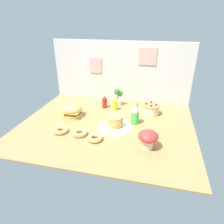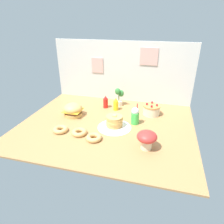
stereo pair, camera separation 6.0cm
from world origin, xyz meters
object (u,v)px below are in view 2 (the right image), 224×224
(donut_pink_glaze, at_px, (61,129))
(donut_vanilla, at_px, (94,138))
(layer_cake, at_px, (151,110))
(cream_soda_cup, at_px, (135,116))
(ketchup_bottle, at_px, (106,102))
(pancake_stack, at_px, (114,122))
(potted_plant, at_px, (119,96))
(mustard_bottle, at_px, (116,104))
(mushroom_stool, at_px, (147,138))
(burger, at_px, (73,110))
(donut_chocolate, at_px, (79,132))

(donut_pink_glaze, distance_m, donut_vanilla, 0.44)
(layer_cake, xyz_separation_m, cream_soda_cup, (-0.18, -0.31, 0.04))
(ketchup_bottle, bearing_deg, pancake_stack, -63.24)
(potted_plant, bearing_deg, ketchup_bottle, -143.16)
(layer_cake, bearing_deg, mustard_bottle, 176.81)
(layer_cake, height_order, mushroom_stool, mushroom_stool)
(mushroom_stool, bearing_deg, potted_plant, 117.48)
(donut_vanilla, bearing_deg, mushroom_stool, -1.16)
(mustard_bottle, height_order, donut_pink_glaze, mustard_bottle)
(pancake_stack, distance_m, donut_pink_glaze, 0.64)
(ketchup_bottle, relative_size, donut_vanilla, 1.08)
(burger, distance_m, ketchup_bottle, 0.51)
(donut_vanilla, height_order, potted_plant, potted_plant)
(burger, height_order, mushroom_stool, mushroom_stool)
(pancake_stack, height_order, donut_vanilla, pancake_stack)
(layer_cake, height_order, donut_pink_glaze, layer_cake)
(potted_plant, bearing_deg, mustard_bottle, -91.35)
(burger, relative_size, ketchup_bottle, 1.33)
(pancake_stack, relative_size, donut_pink_glaze, 1.83)
(layer_cake, xyz_separation_m, donut_chocolate, (-0.75, -0.73, -0.04))
(layer_cake, xyz_separation_m, ketchup_bottle, (-0.67, 0.07, 0.01))
(donut_pink_glaze, xyz_separation_m, mushroom_stool, (1.00, -0.08, 0.09))
(pancake_stack, distance_m, mushroom_stool, 0.54)
(layer_cake, bearing_deg, cream_soda_cup, -119.66)
(ketchup_bottle, xyz_separation_m, potted_plant, (0.17, 0.13, 0.07))
(mustard_bottle, bearing_deg, burger, -147.40)
(burger, height_order, potted_plant, potted_plant)
(burger, relative_size, donut_pink_glaze, 1.43)
(potted_plant, relative_size, mushroom_stool, 1.39)
(mustard_bottle, xyz_separation_m, donut_vanilla, (-0.04, -0.82, -0.06))
(layer_cake, relative_size, donut_pink_glaze, 1.34)
(pancake_stack, xyz_separation_m, mustard_bottle, (-0.10, 0.49, 0.02))
(potted_plant, bearing_deg, mushroom_stool, -62.52)
(pancake_stack, distance_m, ketchup_bottle, 0.60)
(burger, relative_size, mustard_bottle, 1.33)
(pancake_stack, height_order, mushroom_stool, mushroom_stool)
(cream_soda_cup, bearing_deg, mustard_bottle, 134.20)
(donut_pink_glaze, xyz_separation_m, donut_chocolate, (0.24, -0.00, 0.00))
(pancake_stack, bearing_deg, donut_vanilla, -114.59)
(burger, bearing_deg, cream_soda_cup, -0.68)
(burger, xyz_separation_m, donut_pink_glaze, (0.03, -0.43, -0.06))
(layer_cake, distance_m, mustard_bottle, 0.51)
(donut_vanilla, bearing_deg, burger, 133.75)
(donut_vanilla, distance_m, potted_plant, 0.99)
(mustard_bottle, xyz_separation_m, donut_chocolate, (-0.24, -0.75, -0.06))
(donut_chocolate, bearing_deg, donut_vanilla, -17.78)
(layer_cake, xyz_separation_m, mustard_bottle, (-0.51, 0.03, 0.01))
(mustard_bottle, bearing_deg, cream_soda_cup, -45.80)
(mustard_bottle, relative_size, cream_soda_cup, 0.67)
(donut_pink_glaze, relative_size, mushroom_stool, 0.85)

